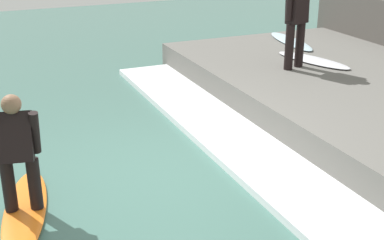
% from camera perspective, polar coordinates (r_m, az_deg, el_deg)
% --- Properties ---
extents(ground_plane, '(28.00, 28.00, 0.00)m').
position_cam_1_polar(ground_plane, '(7.27, -3.70, -5.73)').
color(ground_plane, '#426B60').
extents(wave_foam_crest, '(1.10, 9.53, 0.11)m').
position_cam_1_polar(wave_foam_crest, '(7.79, 6.15, -3.45)').
color(wave_foam_crest, white).
rests_on(wave_foam_crest, ground_plane).
extents(surfboard_riding, '(0.92, 2.12, 0.06)m').
position_cam_1_polar(surfboard_riding, '(6.66, -17.37, -9.21)').
color(surfboard_riding, orange).
rests_on(surfboard_riding, ground_plane).
extents(surfer_riding, '(0.52, 0.47, 1.41)m').
position_cam_1_polar(surfer_riding, '(6.30, -18.18, -2.82)').
color(surfer_riding, black).
rests_on(surfer_riding, surfboard_riding).
extents(surfer_waiting_near, '(0.56, 0.37, 1.70)m').
position_cam_1_polar(surfer_waiting_near, '(10.17, 11.10, 10.67)').
color(surfer_waiting_near, black).
rests_on(surfer_waiting_near, concrete_ledge).
extents(surfboard_waiting_near, '(0.95, 1.79, 0.06)m').
position_cam_1_polar(surfboard_waiting_near, '(10.91, 12.78, 6.26)').
color(surfboard_waiting_near, silver).
rests_on(surfboard_waiting_near, concrete_ledge).
extents(surfboard_spare, '(0.73, 1.98, 0.06)m').
position_cam_1_polar(surfboard_spare, '(12.45, 10.49, 8.27)').
color(surfboard_spare, silver).
rests_on(surfboard_spare, concrete_ledge).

